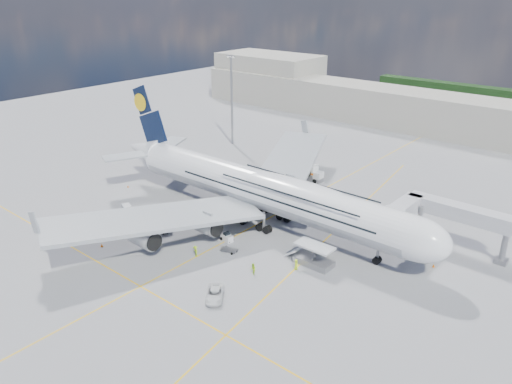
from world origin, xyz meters
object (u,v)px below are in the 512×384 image
Objects in this scene: jet_bridge at (435,213)px; cone_wing_left_inner at (263,191)px; dolly_nose_far at (229,250)px; dolly_back at (168,218)px; crew_nose at (421,257)px; dolly_row_c at (161,227)px; service_van at (215,294)px; cone_wing_right_outer at (102,245)px; baggage_tug at (227,237)px; dolly_row_b at (165,227)px; dolly_nose_near at (226,234)px; crew_van at (296,264)px; crew_tug at (195,251)px; cone_tail at (128,186)px; crew_wing at (145,222)px; catering_truck_outer at (296,165)px; light_mast at (232,99)px; crew_loader at (253,269)px; dolly_row_a at (127,209)px; cargo_loader at (313,258)px; airliner at (263,190)px; catering_truck_inner at (310,173)px; cone_wing_right_inner at (187,215)px; cone_wing_left_outer at (269,167)px; cone_nose at (434,266)px.

cone_wing_left_inner is (-39.44, 1.17, -6.56)m from jet_bridge.
dolly_back is at bearing 156.39° from dolly_nose_far.
crew_nose is at bearing -9.86° from cone_wing_left_inner.
cone_wing_left_inner is at bearing 108.62° from dolly_row_c.
cone_wing_right_outer is (-26.79, -1.56, -0.44)m from service_van.
dolly_nose_far is 4.06m from baggage_tug.
dolly_row_b reaches higher than dolly_nose_near.
dolly_row_c is 28.11m from crew_van.
crew_tug is at bearing -31.43° from dolly_back.
cone_tail is (-25.73, -18.10, -0.05)m from cone_wing_left_inner.
crew_van is at bearing -48.84° from crew_wing.
catering_truck_outer is (-14.43, 40.38, 1.52)m from dolly_nose_far.
light_mast is 73.31m from crew_loader.
crew_tug is at bearing -86.83° from dolly_nose_near.
dolly_row_a reaches higher than crew_tug.
cargo_loader reaches higher than crew_wing.
light_mast is at bearing 113.58° from crew_nose.
light_mast reaches higher than crew_tug.
dolly_row_c reaches higher than dolly_back.
catering_truck_inner is (-6.03, 24.96, -5.04)m from airliner.
dolly_row_a is 1.31× the size of dolly_row_b.
light_mast is 77.44m from crew_nose.
catering_truck_inner is 43.27m from crew_tug.
crew_nose reaches higher than cone_wing_right_inner.
crew_nose is 21.35m from crew_van.
cone_wing_left_outer is (-17.96, 43.05, -0.71)m from crew_tug.
crew_wing is at bearing -148.04° from baggage_tug.
airliner is 40.14× the size of crew_nose.
dolly_nose_far is at bearing 79.50° from crew_tug.
airliner reaches higher than cone_tail.
dolly_nose_near is 1.73× the size of crew_loader.
airliner is at bearing -171.27° from cone_nose.
airliner reaches higher than crew_van.
jet_bridge is 49.87m from dolly_row_c.
cone_tail is (-11.84, 9.01, -0.83)m from dolly_row_a.
dolly_nose_near is 2.13m from baggage_tug.
catering_truck_inner is at bearing 73.28° from cone_wing_left_inner.
crew_van is (21.41, -35.25, -0.91)m from catering_truck_inner.
cone_wing_right_outer is at bearing 171.02° from crew_nose.
dolly_row_a is 1.79× the size of crew_loader.
jet_bridge is 5.52× the size of dolly_nose_near.
dolly_nose_far is 5.93× the size of cone_wing_right_inner.
crew_tug is at bearing 173.57° from crew_nose.
cone_wing_right_inner is at bearing -177.81° from baggage_tug.
dolly_row_a is at bearing -146.05° from cone_wing_right_inner.
crew_loader is at bearing 22.53° from dolly_row_c.
dolly_row_c is (-28.76, -8.60, -0.30)m from cargo_loader.
airliner is 31.53m from cone_wing_right_outer.
dolly_row_c is (28.06, -50.71, -12.26)m from light_mast.
crew_wing reaches higher than crew_tug.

